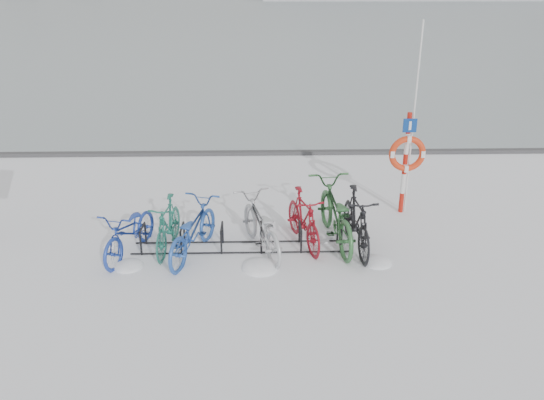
% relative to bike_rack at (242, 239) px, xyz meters
% --- Properties ---
extents(ground, '(900.00, 900.00, 0.00)m').
position_rel_bike_rack_xyz_m(ground, '(0.00, 0.00, -0.18)').
color(ground, white).
rests_on(ground, ground).
extents(ice_sheet, '(400.00, 298.00, 0.02)m').
position_rel_bike_rack_xyz_m(ice_sheet, '(0.00, 155.00, -0.17)').
color(ice_sheet, '#9BA8AF').
rests_on(ice_sheet, ground).
extents(quay_edge, '(400.00, 0.25, 0.10)m').
position_rel_bike_rack_xyz_m(quay_edge, '(0.00, 5.90, -0.13)').
color(quay_edge, '#3F3F42').
rests_on(quay_edge, ground).
extents(bike_rack, '(4.00, 0.48, 0.46)m').
position_rel_bike_rack_xyz_m(bike_rack, '(0.00, 0.00, 0.00)').
color(bike_rack, black).
rests_on(bike_rack, ground).
extents(lifebuoy_station, '(0.76, 0.22, 3.93)m').
position_rel_bike_rack_xyz_m(lifebuoy_station, '(3.37, 1.56, 1.14)').
color(lifebuoy_station, '#B0190E').
rests_on(lifebuoy_station, ground).
extents(bike_0, '(1.09, 1.89, 0.94)m').
position_rel_bike_rack_xyz_m(bike_0, '(-1.98, -0.14, 0.29)').
color(bike_0, '#203CA0').
rests_on(bike_0, ground).
extents(bike_1, '(0.62, 1.69, 0.99)m').
position_rel_bike_rack_xyz_m(bike_1, '(-1.34, 0.06, 0.31)').
color(bike_1, '#1F6957').
rests_on(bike_1, ground).
extents(bike_2, '(1.22, 2.05, 1.01)m').
position_rel_bike_rack_xyz_m(bike_2, '(-0.87, -0.20, 0.33)').
color(bike_2, '#2751AA').
rests_on(bike_2, ground).
extents(bike_3, '(1.28, 2.10, 1.04)m').
position_rel_bike_rack_xyz_m(bike_3, '(0.35, -0.06, 0.34)').
color(bike_3, '#ACAFB4').
rests_on(bike_3, ground).
extents(bike_4, '(0.92, 1.83, 1.06)m').
position_rel_bike_rack_xyz_m(bike_4, '(1.15, 0.18, 0.35)').
color(bike_4, maroon).
rests_on(bike_4, ground).
extents(bike_5, '(1.04, 2.34, 1.19)m').
position_rel_bike_rack_xyz_m(bike_5, '(1.74, 0.27, 0.41)').
color(bike_5, '#306434').
rests_on(bike_5, ground).
extents(bike_6, '(0.66, 1.93, 1.14)m').
position_rel_bike_rack_xyz_m(bike_6, '(2.09, -0.03, 0.39)').
color(bike_6, black).
rests_on(bike_6, ground).
extents(snow_drifts, '(5.26, 1.75, 0.23)m').
position_rel_bike_rack_xyz_m(snow_drifts, '(0.21, -0.35, -0.18)').
color(snow_drifts, white).
rests_on(snow_drifts, ground).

